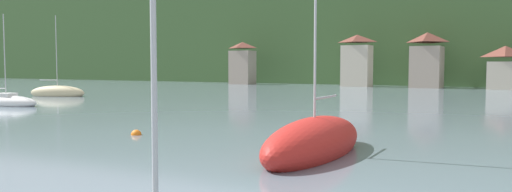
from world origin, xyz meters
name	(u,v)px	position (x,y,z in m)	size (l,w,h in m)	color
wooded_hillside	(358,42)	(-21.15, 131.16, 9.04)	(352.00, 51.63, 49.98)	#38562D
shore_building_west	(242,64)	(-32.30, 95.05, 3.77)	(4.34, 3.38, 7.77)	gray
shore_building_westcentral	(357,61)	(-10.77, 95.21, 4.11)	(4.69, 3.70, 8.46)	#BCB29E
shore_building_central	(427,61)	(0.00, 96.40, 4.15)	(4.59, 6.22, 8.55)	gray
shore_building_eastcentral	(505,68)	(10.77, 95.89, 3.05)	(4.78, 5.13, 6.24)	#BCB29E
sailboat_far_2	(57,93)	(-32.52, 54.40, 0.38)	(6.63, 3.64, 9.32)	#CCBC8E
sailboat_mid_4	(314,143)	(5.27, 35.10, 0.45)	(2.40, 7.57, 10.89)	red
sailboat_mid_7	(6,102)	(-25.60, 43.64, 0.32)	(6.29, 2.88, 7.97)	white
mooring_buoy_near	(136,135)	(-4.20, 35.88, 0.00)	(0.50, 0.50, 0.50)	orange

